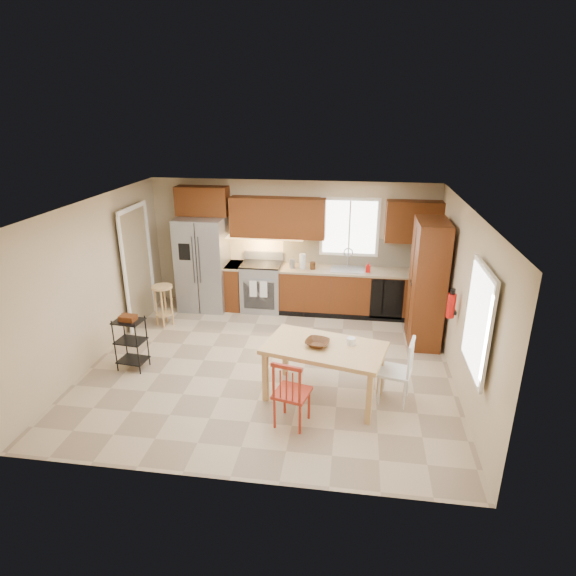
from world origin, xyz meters
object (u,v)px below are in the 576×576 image
(bar_stool, at_px, (164,306))
(chair_white, at_px, (395,370))
(soap_bottle, at_px, (368,267))
(range_stove, at_px, (262,287))
(fire_extinguisher, at_px, (451,306))
(dining_table, at_px, (324,372))
(chair_red, at_px, (292,391))
(table_jar, at_px, (351,343))
(table_bowl, at_px, (317,346))
(pantry, at_px, (427,283))
(utility_cart, at_px, (131,344))
(refrigerator, at_px, (203,264))

(bar_stool, bearing_deg, chair_white, -1.66)
(soap_bottle, bearing_deg, chair_white, -82.83)
(range_stove, bearing_deg, soap_bottle, -2.40)
(fire_extinguisher, relative_size, dining_table, 0.23)
(range_stove, bearing_deg, dining_table, -64.00)
(chair_red, relative_size, table_jar, 6.80)
(fire_extinguisher, xyz_separation_m, table_bowl, (-1.85, -0.90, -0.32))
(pantry, height_order, table_bowl, pantry)
(soap_bottle, xyz_separation_m, bar_stool, (-3.66, -0.91, -0.61))
(chair_red, distance_m, table_jar, 1.08)
(chair_white, height_order, table_jar, chair_white)
(chair_white, bearing_deg, soap_bottle, 20.57)
(fire_extinguisher, relative_size, chair_white, 0.39)
(chair_white, distance_m, bar_stool, 4.44)
(range_stove, xyz_separation_m, fire_extinguisher, (3.18, -2.04, 0.64))
(table_bowl, distance_m, bar_stool, 3.57)
(dining_table, height_order, table_jar, table_jar)
(pantry, bearing_deg, table_bowl, -130.14)
(dining_table, relative_size, utility_cart, 1.89)
(soap_bottle, distance_m, pantry, 1.31)
(soap_bottle, relative_size, pantry, 0.09)
(fire_extinguisher, xyz_separation_m, utility_cart, (-4.70, -0.53, -0.68))
(table_bowl, height_order, bar_stool, table_bowl)
(soap_bottle, xyz_separation_m, pantry, (0.95, -0.90, 0.05))
(utility_cart, bearing_deg, soap_bottle, 41.03)
(soap_bottle, height_order, table_bowl, soap_bottle)
(table_jar, bearing_deg, refrigerator, 136.50)
(refrigerator, bearing_deg, fire_extinguisher, -24.52)
(table_bowl, distance_m, table_jar, 0.46)
(pantry, height_order, chair_white, pantry)
(range_stove, relative_size, chair_red, 0.99)
(chair_red, height_order, chair_white, same)
(soap_bottle, relative_size, utility_cart, 0.23)
(refrigerator, relative_size, utility_cart, 2.17)
(fire_extinguisher, distance_m, table_jar, 1.64)
(pantry, relative_size, bar_stool, 2.74)
(chair_white, distance_m, table_jar, 0.70)
(soap_bottle, distance_m, bar_stool, 3.82)
(bar_stool, relative_size, utility_cart, 0.91)
(range_stove, distance_m, dining_table, 3.27)
(soap_bottle, xyz_separation_m, table_bowl, (-0.70, -2.85, -0.22))
(bar_stool, bearing_deg, chair_red, -20.10)
(utility_cart, bearing_deg, refrigerator, 87.72)
(dining_table, bearing_deg, fire_extinguisher, 40.72)
(utility_cart, bearing_deg, chair_red, -15.39)
(chair_white, relative_size, bar_stool, 1.21)
(range_stove, relative_size, fire_extinguisher, 2.56)
(refrigerator, relative_size, table_bowl, 5.69)
(refrigerator, relative_size, chair_red, 1.96)
(dining_table, bearing_deg, chair_red, -104.90)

